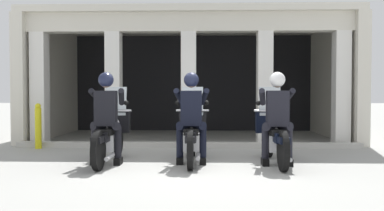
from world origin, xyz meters
TOP-DOWN VIEW (x-y plane):
  - ground_plane at (0.00, 3.00)m, footprint 80.00×80.00m
  - station_building at (-0.15, 4.71)m, footprint 8.25×4.28m
  - kerb_strip at (-0.15, 2.13)m, footprint 7.75×0.24m
  - motorcycle_left at (-1.45, 0.25)m, footprint 0.62×2.04m
  - police_officer_left at (-1.45, -0.03)m, footprint 0.63×0.61m
  - motorcycle_center at (0.00, 0.34)m, footprint 0.62×2.04m
  - police_officer_center at (0.00, 0.06)m, footprint 0.63×0.61m
  - motorcycle_right at (1.46, 0.26)m, footprint 0.62×2.04m
  - police_officer_right at (1.45, -0.02)m, footprint 0.63×0.61m
  - bollard_kerbside at (-3.45, 1.88)m, footprint 0.14×0.14m

SIDE VIEW (x-z plane):
  - ground_plane at x=0.00m, z-range 0.00..0.00m
  - kerb_strip at x=-0.15m, z-range 0.00..0.12m
  - bollard_kerbside at x=-3.45m, z-range 0.00..1.00m
  - motorcycle_left at x=-1.45m, z-range -0.17..1.17m
  - motorcycle_center at x=0.00m, z-range -0.17..1.17m
  - motorcycle_right at x=1.46m, z-range -0.17..1.17m
  - police_officer_left at x=-1.45m, z-range 0.15..1.73m
  - police_officer_center at x=0.00m, z-range 0.15..1.73m
  - police_officer_right at x=1.45m, z-range 0.15..1.73m
  - station_building at x=-0.15m, z-range 0.38..3.66m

